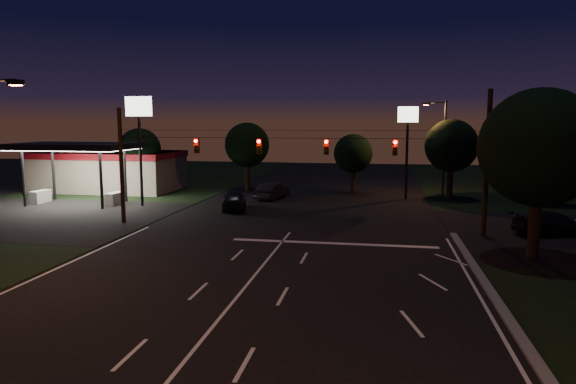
% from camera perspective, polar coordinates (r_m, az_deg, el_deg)
% --- Properties ---
extents(ground, '(140.00, 140.00, 0.00)m').
position_cam_1_polar(ground, '(19.89, -6.94, -12.99)').
color(ground, black).
rests_on(ground, ground).
extents(cross_street_left, '(20.00, 16.00, 0.02)m').
position_cam_1_polar(cross_street_left, '(42.91, -26.64, -2.48)').
color(cross_street_left, black).
rests_on(cross_street_left, ground).
extents(stop_bar, '(12.00, 0.50, 0.01)m').
position_cam_1_polar(stop_bar, '(30.20, 5.02, -5.70)').
color(stop_bar, silver).
rests_on(stop_bar, ground).
extents(utility_pole_right, '(0.30, 0.30, 9.00)m').
position_cam_1_polar(utility_pole_right, '(34.12, 20.85, -4.62)').
color(utility_pole_right, black).
rests_on(utility_pole_right, ground).
extents(utility_pole_left, '(0.28, 0.28, 8.00)m').
position_cam_1_polar(utility_pole_left, '(37.82, -17.77, -3.30)').
color(utility_pole_left, black).
rests_on(utility_pole_left, ground).
extents(signal_span, '(24.00, 0.40, 1.56)m').
position_cam_1_polar(signal_span, '(33.22, 0.49, 5.15)').
color(signal_span, black).
rests_on(signal_span, ground).
extents(gas_station, '(14.20, 16.10, 5.25)m').
position_cam_1_polar(gas_station, '(55.59, -19.49, 2.55)').
color(gas_station, gray).
rests_on(gas_station, ground).
extents(pole_sign_left_near, '(2.20, 0.30, 9.10)m').
position_cam_1_polar(pole_sign_left_near, '(44.30, -16.21, 7.42)').
color(pole_sign_left_near, black).
rests_on(pole_sign_left_near, ground).
extents(pole_sign_right, '(1.80, 0.30, 8.40)m').
position_cam_1_polar(pole_sign_right, '(47.83, 13.14, 6.64)').
color(pole_sign_right, black).
rests_on(pole_sign_right, ground).
extents(street_light_right_far, '(2.20, 0.35, 9.00)m').
position_cam_1_polar(street_light_right_far, '(50.11, 16.70, 5.42)').
color(street_light_right_far, black).
rests_on(street_light_right_far, ground).
extents(tree_right_near, '(6.00, 6.00, 8.76)m').
position_cam_1_polar(tree_right_near, '(29.07, 26.11, 4.32)').
color(tree_right_near, black).
rests_on(tree_right_near, ground).
extents(tree_far_a, '(4.20, 4.20, 6.42)m').
position_cam_1_polar(tree_far_a, '(53.41, -16.09, 4.51)').
color(tree_far_a, black).
rests_on(tree_far_a, ground).
extents(tree_far_b, '(4.60, 4.60, 6.98)m').
position_cam_1_polar(tree_far_b, '(53.67, -4.51, 5.19)').
color(tree_far_b, black).
rests_on(tree_far_b, ground).
extents(tree_far_c, '(3.80, 3.80, 5.86)m').
position_cam_1_polar(tree_far_c, '(51.02, 7.27, 4.21)').
color(tree_far_c, black).
rests_on(tree_far_c, ground).
extents(tree_far_d, '(4.80, 4.80, 7.30)m').
position_cam_1_polar(tree_far_d, '(49.37, 17.70, 4.86)').
color(tree_far_d, black).
rests_on(tree_far_d, ground).
extents(tree_far_e, '(4.00, 4.00, 6.18)m').
position_cam_1_polar(tree_far_e, '(49.14, 27.27, 3.52)').
color(tree_far_e, black).
rests_on(tree_far_e, ground).
extents(car_oncoming_a, '(2.84, 4.88, 1.56)m').
position_cam_1_polar(car_oncoming_a, '(41.46, -5.98, -0.92)').
color(car_oncoming_a, black).
rests_on(car_oncoming_a, ground).
extents(car_oncoming_b, '(2.56, 4.84, 1.52)m').
position_cam_1_polar(car_oncoming_b, '(47.08, -1.74, 0.13)').
color(car_oncoming_b, black).
rests_on(car_oncoming_b, ground).
extents(car_cross, '(5.48, 3.47, 1.48)m').
position_cam_1_polar(car_cross, '(36.09, 27.47, -3.14)').
color(car_cross, black).
rests_on(car_cross, ground).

